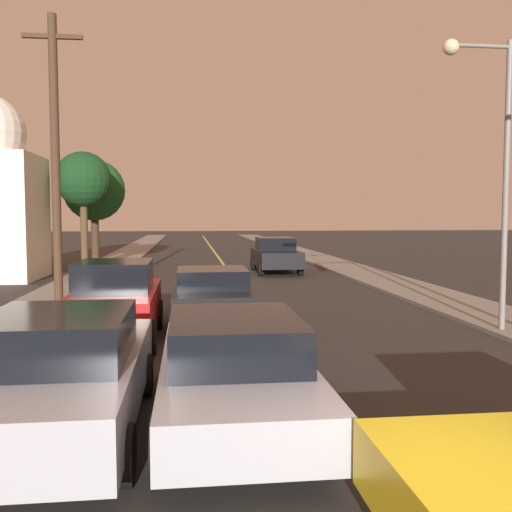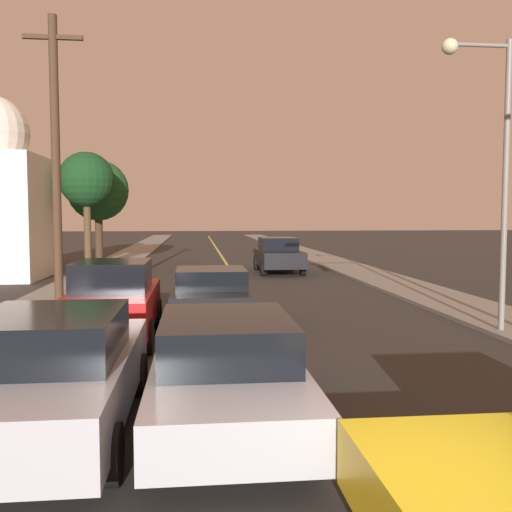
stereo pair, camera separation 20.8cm
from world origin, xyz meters
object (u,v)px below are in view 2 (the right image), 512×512
object	(u,v)px
car_near_lane_second	(211,295)
car_outer_lane_front	(53,372)
car_near_lane_front	(226,367)
streetlamp_right	(490,145)
car_far_oncoming	(278,255)
utility_pole_left	(56,160)
car_outer_lane_second	(114,301)
tree_left_near	(87,181)
tree_left_far	(98,191)

from	to	relation	value
car_near_lane_second	car_outer_lane_front	world-z (taller)	car_outer_lane_front
car_near_lane_front	streetlamp_right	distance (m)	8.90
car_far_oncoming	streetlamp_right	size ratio (longest dim) A/B	0.70
car_far_oncoming	utility_pole_left	size ratio (longest dim) A/B	0.58
car_near_lane_front	car_far_oncoming	bearing A→B (deg)	79.66
car_outer_lane_second	car_near_lane_front	bearing A→B (deg)	-67.52
tree_left_near	tree_left_far	bearing A→B (deg)	90.99
car_far_oncoming	tree_left_far	world-z (taller)	tree_left_far
car_near_lane_front	streetlamp_right	xyz separation A→B (m)	(6.35, 5.06, 3.65)
car_outer_lane_front	car_outer_lane_second	world-z (taller)	car_outer_lane_second
car_near_lane_second	streetlamp_right	world-z (taller)	streetlamp_right
car_outer_lane_front	car_outer_lane_second	size ratio (longest dim) A/B	1.11
car_outer_lane_front	car_outer_lane_second	bearing A→B (deg)	90.00
car_near_lane_second	utility_pole_left	world-z (taller)	utility_pole_left
streetlamp_right	car_far_oncoming	bearing A→B (deg)	100.26
car_outer_lane_second	utility_pole_left	xyz separation A→B (m)	(-2.00, 3.53, 3.43)
car_near_lane_second	tree_left_far	world-z (taller)	tree_left_far
car_near_lane_front	utility_pole_left	distance (m)	10.42
streetlamp_right	car_outer_lane_second	bearing A→B (deg)	178.27
utility_pole_left	tree_left_far	xyz separation A→B (m)	(-1.47, 15.79, -0.20)
car_near_lane_front	tree_left_near	bearing A→B (deg)	104.96
car_far_oncoming	tree_left_near	world-z (taller)	tree_left_near
car_near_lane_front	tree_left_far	bearing A→B (deg)	102.96
car_near_lane_second	tree_left_far	size ratio (longest dim) A/B	0.73
car_near_lane_second	car_far_oncoming	size ratio (longest dim) A/B	0.89
car_outer_lane_second	car_far_oncoming	world-z (taller)	car_outer_lane_second
streetlamp_right	car_near_lane_second	bearing A→B (deg)	163.11
car_outer_lane_second	tree_left_near	world-z (taller)	tree_left_near
utility_pole_left	tree_left_near	world-z (taller)	utility_pole_left
tree_left_far	streetlamp_right	bearing A→B (deg)	-58.44
car_near_lane_second	car_outer_lane_front	xyz separation A→B (m)	(-2.20, -7.15, 0.04)
utility_pole_left	tree_left_far	distance (m)	15.86
car_near_lane_front	car_outer_lane_front	distance (m)	2.20
car_outer_lane_second	streetlamp_right	bearing A→B (deg)	-1.73
car_outer_lane_front	utility_pole_left	distance (m)	9.88
utility_pole_left	car_near_lane_second	bearing A→B (deg)	-23.92
car_near_lane_front	tree_left_far	size ratio (longest dim) A/B	0.88
car_outer_lane_front	tree_left_near	size ratio (longest dim) A/B	0.84
car_near_lane_front	car_outer_lane_second	bearing A→B (deg)	112.48
car_near_lane_second	car_far_oncoming	world-z (taller)	car_far_oncoming
car_near_lane_second	car_outer_lane_front	bearing A→B (deg)	-107.10
car_near_lane_front	streetlamp_right	size ratio (longest dim) A/B	0.76
car_outer_lane_front	streetlamp_right	bearing A→B (deg)	31.39
car_near_lane_front	tree_left_near	size ratio (longest dim) A/B	0.88
car_near_lane_front	tree_left_far	world-z (taller)	tree_left_far
streetlamp_right	tree_left_near	xyz separation A→B (m)	(-11.96, 15.92, 0.07)
car_near_lane_second	tree_left_near	bearing A→B (deg)	111.84
car_outer_lane_front	car_near_lane_second	bearing A→B (deg)	72.90
tree_left_far	car_outer_lane_front	bearing A→B (deg)	-82.03
car_far_oncoming	tree_left_far	bearing A→B (deg)	-26.46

